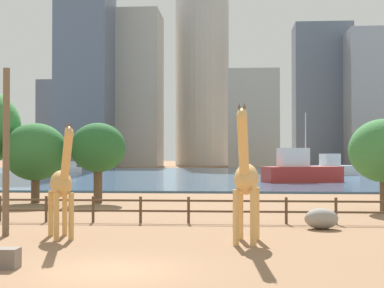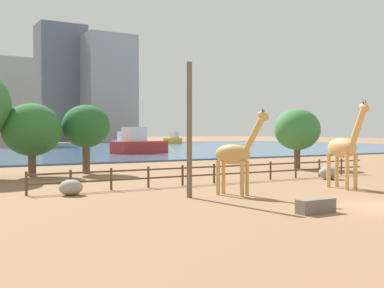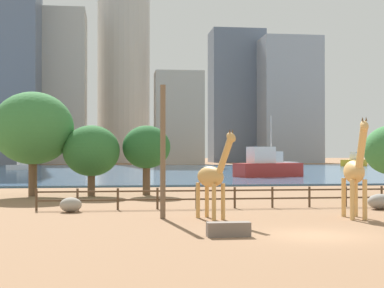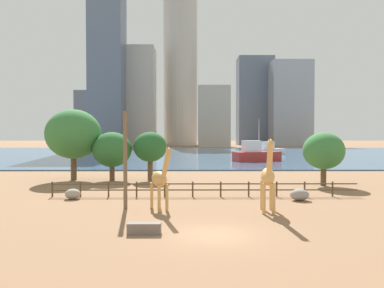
{
  "view_description": "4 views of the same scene",
  "coord_description": "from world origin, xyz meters",
  "px_view_note": "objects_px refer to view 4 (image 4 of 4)",
  "views": [
    {
      "loc": [
        3.58,
        -16.99,
        3.4
      ],
      "look_at": [
        -0.17,
        36.34,
        4.34
      ],
      "focal_mm": 55.0,
      "sensor_mm": 36.0,
      "label": 1
    },
    {
      "loc": [
        -18.41,
        -14.49,
        3.41
      ],
      "look_at": [
        1.8,
        19.64,
        2.4
      ],
      "focal_mm": 45.0,
      "sensor_mm": 36.0,
      "label": 2
    },
    {
      "loc": [
        -8.32,
        -23.75,
        3.52
      ],
      "look_at": [
        -0.74,
        34.77,
        4.26
      ],
      "focal_mm": 55.0,
      "sensor_mm": 36.0,
      "label": 3
    },
    {
      "loc": [
        -1.25,
        -19.8,
        5.37
      ],
      "look_at": [
        -0.96,
        34.61,
        3.9
      ],
      "focal_mm": 35.0,
      "sensor_mm": 36.0,
      "label": 4
    }
  ],
  "objects_px": {
    "boulder_by_pole": "(300,195)",
    "tree_right_tall": "(324,151)",
    "boat_sailboat": "(104,150)",
    "boulder_near_fence": "(73,194)",
    "feeding_trough": "(144,228)",
    "utility_pole": "(125,160)",
    "boat_ferry": "(270,150)",
    "boat_barge": "(331,146)",
    "giraffe_companion": "(160,179)",
    "tree_left_large": "(112,150)",
    "giraffe_tall": "(268,177)",
    "tree_center_broad": "(150,147)",
    "tree_left_small": "(73,134)",
    "boat_tug": "(256,154)"
  },
  "relations": [
    {
      "from": "boulder_by_pole",
      "to": "boat_tug",
      "type": "bearing_deg",
      "value": 84.9
    },
    {
      "from": "tree_right_tall",
      "to": "boat_sailboat",
      "type": "relative_size",
      "value": 1.23
    },
    {
      "from": "giraffe_companion",
      "to": "boat_tug",
      "type": "bearing_deg",
      "value": 135.79
    },
    {
      "from": "giraffe_companion",
      "to": "boat_barge",
      "type": "xyz_separation_m",
      "value": [
        48.55,
        96.85,
        -0.93
      ]
    },
    {
      "from": "boulder_near_fence",
      "to": "boat_tug",
      "type": "relative_size",
      "value": 0.13
    },
    {
      "from": "boulder_near_fence",
      "to": "tree_right_tall",
      "type": "xyz_separation_m",
      "value": [
        23.51,
        7.84,
        3.17
      ]
    },
    {
      "from": "giraffe_tall",
      "to": "boat_ferry",
      "type": "distance_m",
      "value": 69.24
    },
    {
      "from": "boat_ferry",
      "to": "boat_tug",
      "type": "xyz_separation_m",
      "value": [
        -7.52,
        -22.03,
        0.22
      ]
    },
    {
      "from": "giraffe_companion",
      "to": "tree_left_small",
      "type": "height_order",
      "value": "tree_left_small"
    },
    {
      "from": "utility_pole",
      "to": "boat_tug",
      "type": "relative_size",
      "value": 0.74
    },
    {
      "from": "boulder_near_fence",
      "to": "boat_tug",
      "type": "distance_m",
      "value": 46.0
    },
    {
      "from": "boulder_near_fence",
      "to": "feeding_trough",
      "type": "xyz_separation_m",
      "value": [
        7.21,
        -10.78,
        -0.13
      ]
    },
    {
      "from": "tree_right_tall",
      "to": "giraffe_tall",
      "type": "bearing_deg",
      "value": -122.9
    },
    {
      "from": "utility_pole",
      "to": "boat_sailboat",
      "type": "bearing_deg",
      "value": 104.04
    },
    {
      "from": "boulder_near_fence",
      "to": "feeding_trough",
      "type": "height_order",
      "value": "boulder_near_fence"
    },
    {
      "from": "boulder_near_fence",
      "to": "giraffe_companion",
      "type": "bearing_deg",
      "value": -31.01
    },
    {
      "from": "tree_right_tall",
      "to": "boat_ferry",
      "type": "xyz_separation_m",
      "value": [
        6.17,
        54.48,
        -2.28
      ]
    },
    {
      "from": "boulder_near_fence",
      "to": "boat_barge",
      "type": "distance_m",
      "value": 108.03
    },
    {
      "from": "boat_barge",
      "to": "tree_center_broad",
      "type": "bearing_deg",
      "value": 19.81
    },
    {
      "from": "tree_right_tall",
      "to": "boulder_by_pole",
      "type": "bearing_deg",
      "value": -120.13
    },
    {
      "from": "boat_ferry",
      "to": "boat_tug",
      "type": "height_order",
      "value": "boat_tug"
    },
    {
      "from": "feeding_trough",
      "to": "tree_left_large",
      "type": "height_order",
      "value": "tree_left_large"
    },
    {
      "from": "utility_pole",
      "to": "boat_ferry",
      "type": "distance_m",
      "value": 70.78
    },
    {
      "from": "feeding_trough",
      "to": "boat_ferry",
      "type": "height_order",
      "value": "boat_ferry"
    },
    {
      "from": "boulder_by_pole",
      "to": "boat_ferry",
      "type": "bearing_deg",
      "value": 79.95
    },
    {
      "from": "boat_ferry",
      "to": "boat_sailboat",
      "type": "bearing_deg",
      "value": 133.24
    },
    {
      "from": "utility_pole",
      "to": "boulder_by_pole",
      "type": "distance_m",
      "value": 14.17
    },
    {
      "from": "tree_center_broad",
      "to": "utility_pole",
      "type": "bearing_deg",
      "value": -90.0
    },
    {
      "from": "utility_pole",
      "to": "tree_left_large",
      "type": "relative_size",
      "value": 1.26
    },
    {
      "from": "utility_pole",
      "to": "tree_left_small",
      "type": "distance_m",
      "value": 19.15
    },
    {
      "from": "boulder_by_pole",
      "to": "tree_left_large",
      "type": "bearing_deg",
      "value": 143.59
    },
    {
      "from": "boat_tug",
      "to": "feeding_trough",
      "type": "bearing_deg",
      "value": -124.59
    },
    {
      "from": "giraffe_tall",
      "to": "boulder_near_fence",
      "type": "xyz_separation_m",
      "value": [
        -14.99,
        5.32,
        -2.04
      ]
    },
    {
      "from": "giraffe_tall",
      "to": "giraffe_companion",
      "type": "height_order",
      "value": "giraffe_tall"
    },
    {
      "from": "giraffe_tall",
      "to": "boat_ferry",
      "type": "height_order",
      "value": "giraffe_tall"
    },
    {
      "from": "boat_ferry",
      "to": "boat_barge",
      "type": "distance_m",
      "value": 39.97
    },
    {
      "from": "boat_tug",
      "to": "boat_barge",
      "type": "relative_size",
      "value": 1.29
    },
    {
      "from": "giraffe_tall",
      "to": "boat_tug",
      "type": "xyz_separation_m",
      "value": [
        7.17,
        45.62,
        -0.93
      ]
    },
    {
      "from": "feeding_trough",
      "to": "boat_barge",
      "type": "distance_m",
      "value": 114.1
    },
    {
      "from": "tree_center_broad",
      "to": "tree_right_tall",
      "type": "relative_size",
      "value": 1.01
    },
    {
      "from": "giraffe_tall",
      "to": "boat_ferry",
      "type": "bearing_deg",
      "value": 174.21
    },
    {
      "from": "tree_left_large",
      "to": "utility_pole",
      "type": "bearing_deg",
      "value": -75.06
    },
    {
      "from": "boulder_by_pole",
      "to": "tree_right_tall",
      "type": "height_order",
      "value": "tree_right_tall"
    },
    {
      "from": "tree_right_tall",
      "to": "boat_tug",
      "type": "height_order",
      "value": "boat_tug"
    },
    {
      "from": "boulder_by_pole",
      "to": "boat_sailboat",
      "type": "height_order",
      "value": "boat_sailboat"
    },
    {
      "from": "boulder_near_fence",
      "to": "boat_barge",
      "type": "relative_size",
      "value": 0.17
    },
    {
      "from": "feeding_trough",
      "to": "giraffe_companion",
      "type": "bearing_deg",
      "value": 86.7
    },
    {
      "from": "boulder_by_pole",
      "to": "utility_pole",
      "type": "bearing_deg",
      "value": -166.63
    },
    {
      "from": "feeding_trough",
      "to": "tree_left_large",
      "type": "distance_m",
      "value": 24.27
    },
    {
      "from": "boulder_by_pole",
      "to": "boat_ferry",
      "type": "height_order",
      "value": "boat_ferry"
    }
  ]
}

